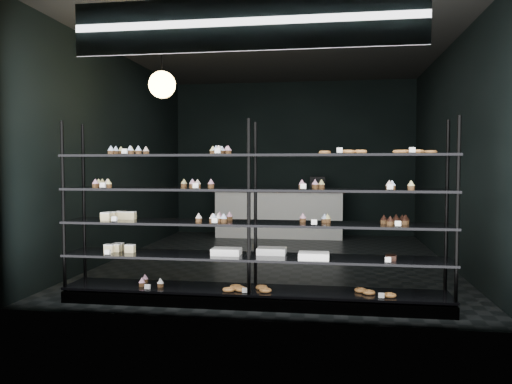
# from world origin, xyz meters

# --- Properties ---
(room) EXTENTS (5.01, 6.01, 3.20)m
(room) POSITION_xyz_m (0.00, 0.00, 1.60)
(room) COLOR black
(room) RESTS_ON ground
(display_shelf) EXTENTS (4.00, 0.50, 1.91)m
(display_shelf) POSITION_xyz_m (-0.03, -2.45, 0.63)
(display_shelf) COLOR black
(display_shelf) RESTS_ON room
(signage) EXTENTS (3.30, 0.05, 0.50)m
(signage) POSITION_xyz_m (0.00, -2.93, 2.75)
(signage) COLOR #0C1B3F
(signage) RESTS_ON room
(pendant_lamp) EXTENTS (0.33, 0.33, 0.90)m
(pendant_lamp) POSITION_xyz_m (-1.28, -1.52, 2.45)
(pendant_lamp) COLOR black
(pendant_lamp) RESTS_ON room
(service_counter) EXTENTS (2.62, 0.65, 1.23)m
(service_counter) POSITION_xyz_m (-0.22, 2.50, 0.50)
(service_counter) COLOR white
(service_counter) RESTS_ON room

